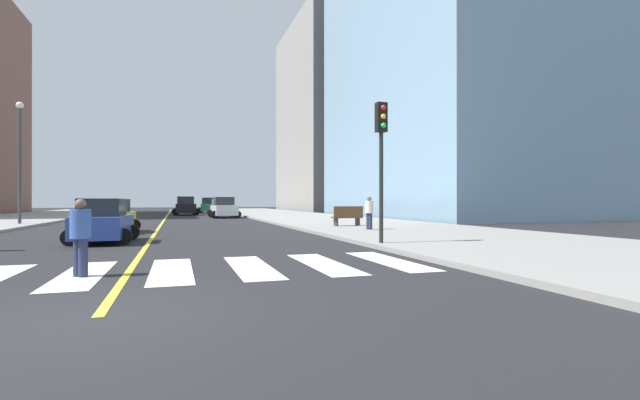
# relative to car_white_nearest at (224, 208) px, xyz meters

# --- Properties ---
(ground_plane) EXTENTS (220.00, 220.00, 0.00)m
(ground_plane) POSITION_rel_car_white_nearest_xyz_m (-5.21, -36.03, -0.91)
(ground_plane) COLOR black
(sidewalk_kerb_east) EXTENTS (10.00, 120.00, 0.15)m
(sidewalk_kerb_east) POSITION_rel_car_white_nearest_xyz_m (6.99, -16.03, -0.83)
(sidewalk_kerb_east) COLOR gray
(sidewalk_kerb_east) RESTS_ON ground
(crosswalk_paint) EXTENTS (13.50, 4.00, 0.01)m
(crosswalk_paint) POSITION_rel_car_white_nearest_xyz_m (-5.21, -32.03, -0.90)
(crosswalk_paint) COLOR silver
(crosswalk_paint) RESTS_ON ground
(lane_divider_paint) EXTENTS (0.16, 80.00, 0.01)m
(lane_divider_paint) POSITION_rel_car_white_nearest_xyz_m (-5.21, 3.97, -0.90)
(lane_divider_paint) COLOR yellow
(lane_divider_paint) RESTS_ON ground
(office_tower_glass) EXTENTS (20.00, 28.00, 38.75)m
(office_tower_glass) POSITION_rel_car_white_nearest_xyz_m (23.37, -3.22, 18.47)
(office_tower_glass) COLOR #7A9EB7
(office_tower_glass) RESTS_ON ground
(parking_garage_concrete) EXTENTS (18.00, 24.00, 30.24)m
(parking_garage_concrete) POSITION_rel_car_white_nearest_xyz_m (22.37, 27.43, 14.22)
(parking_garage_concrete) COLOR gray
(parking_garage_concrete) RESTS_ON ground
(car_white_nearest) EXTENTS (2.81, 4.41, 1.94)m
(car_white_nearest) POSITION_rel_car_white_nearest_xyz_m (0.00, 0.00, 0.00)
(car_white_nearest) COLOR silver
(car_white_nearest) RESTS_ON ground
(car_yellow_second) EXTENTS (2.44, 3.81, 1.67)m
(car_yellow_second) POSITION_rel_car_white_nearest_xyz_m (-7.23, -18.39, -0.13)
(car_yellow_second) COLOR gold
(car_yellow_second) RESTS_ON ground
(car_blue_third) EXTENTS (2.41, 3.78, 1.66)m
(car_blue_third) POSITION_rel_car_white_nearest_xyz_m (-6.84, -24.11, -0.13)
(car_blue_third) COLOR #2D479E
(car_blue_third) RESTS_ON ground
(car_black_fourth) EXTENTS (2.93, 4.66, 2.07)m
(car_black_fourth) POSITION_rel_car_white_nearest_xyz_m (-3.30, 9.76, 0.06)
(car_black_fourth) COLOR black
(car_black_fourth) RESTS_ON ground
(car_green_fifth) EXTENTS (2.91, 4.57, 2.01)m
(car_green_fifth) POSITION_rel_car_white_nearest_xyz_m (-0.23, 18.09, 0.03)
(car_green_fifth) COLOR #236B42
(car_green_fifth) RESTS_ON ground
(car_gray_sixth) EXTENTS (2.54, 4.03, 1.79)m
(car_gray_sixth) POSITION_rel_car_white_nearest_xyz_m (0.12, 5.26, -0.07)
(car_gray_sixth) COLOR slate
(car_gray_sixth) RESTS_ON ground
(traffic_light_near_corner) EXTENTS (0.36, 0.41, 4.77)m
(traffic_light_near_corner) POSITION_rel_car_white_nearest_xyz_m (2.42, -28.80, 2.59)
(traffic_light_near_corner) COLOR black
(traffic_light_near_corner) RESTS_ON sidewalk_kerb_east
(park_bench) EXTENTS (1.82, 0.63, 1.12)m
(park_bench) POSITION_rel_car_white_nearest_xyz_m (5.11, -18.64, -0.22)
(park_bench) COLOR brown
(park_bench) RESTS_ON sidewalk_kerb_east
(pedestrian_crossing) EXTENTS (0.40, 0.40, 1.62)m
(pedestrian_crossing) POSITION_rel_car_white_nearest_xyz_m (-6.09, -32.35, -0.02)
(pedestrian_crossing) COLOR #232847
(pedestrian_crossing) RESTS_ON ground
(pedestrian_waiting_east) EXTENTS (0.41, 0.41, 1.65)m
(pedestrian_waiting_east) POSITION_rel_car_white_nearest_xyz_m (4.96, -22.06, 0.15)
(pedestrian_waiting_east) COLOR #232847
(pedestrian_waiting_east) RESTS_ON sidewalk_kerb_east
(street_lamp) EXTENTS (0.44, 0.44, 7.69)m
(street_lamp) POSITION_rel_car_white_nearest_xyz_m (-13.67, -9.90, 3.76)
(street_lamp) COLOR #38383D
(street_lamp) RESTS_ON sidewalk_kerb_west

